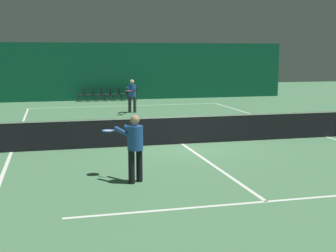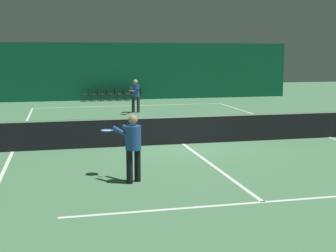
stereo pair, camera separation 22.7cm
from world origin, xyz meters
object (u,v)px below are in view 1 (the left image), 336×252
courtside_chair_2 (100,93)px  courtside_chair_4 (117,93)px  courtside_chair_3 (109,93)px  player_near (134,143)px  tennis_net (182,129)px  courtside_chair_1 (91,94)px  player_far (132,93)px  courtside_chair_0 (83,94)px  courtside_chair_5 (126,93)px  courtside_chair_6 (134,93)px

courtside_chair_2 → courtside_chair_4: same height
courtside_chair_3 → player_near: bearing=-5.2°
tennis_net → courtside_chair_1: 15.14m
tennis_net → player_far: bearing=91.4°
player_far → courtside_chair_1: (-1.53, 6.32, -0.50)m
courtside_chair_0 → player_near: bearing=-0.3°
courtside_chair_3 → courtside_chair_5: 1.10m
tennis_net → player_far: (-0.21, 8.72, 0.48)m
player_far → courtside_chair_3: (-0.43, 6.32, -0.50)m
player_far → courtside_chair_4: size_ratio=2.02×
player_far → courtside_chair_6: bearing=-171.5°
player_near → courtside_chair_3: 19.40m
player_far → courtside_chair_4: player_far is taller
player_far → courtside_chair_3: 6.35m
tennis_net → courtside_chair_3: 15.06m
courtside_chair_1 → courtside_chair_6: (2.76, 0.00, 0.00)m
courtside_chair_6 → courtside_chair_0: bearing=-90.0°
tennis_net → courtside_chair_0: tennis_net is taller
courtside_chair_3 → courtside_chair_2: bearing=-90.0°
player_near → courtside_chair_3: size_ratio=1.92×
courtside_chair_1 → courtside_chair_5: (2.21, 0.00, 0.00)m
tennis_net → player_near: bearing=-119.2°
player_near → courtside_chair_6: bearing=-43.0°
tennis_net → courtside_chair_5: size_ratio=14.29×
courtside_chair_1 → player_near: bearing=-1.9°
tennis_net → courtside_chair_6: bearing=86.1°
tennis_net → courtside_chair_0: (-2.29, 15.04, -0.03)m
courtside_chair_6 → tennis_net: bearing=-3.9°
courtside_chair_2 → courtside_chair_5: (1.66, 0.00, 0.00)m
courtside_chair_3 → courtside_chair_6: 1.66m
courtside_chair_0 → courtside_chair_5: size_ratio=1.00×
player_far → courtside_chair_6: (1.23, 6.32, -0.50)m
courtside_chair_2 → courtside_chair_5: bearing=90.0°
tennis_net → courtside_chair_1: tennis_net is taller
player_near → courtside_chair_6: player_near is taller
player_near → courtside_chair_2: (1.20, 19.32, -0.45)m
courtside_chair_3 → courtside_chair_5: size_ratio=1.00×
courtside_chair_2 → courtside_chair_4: 1.10m
tennis_net → courtside_chair_6: tennis_net is taller
player_far → courtside_chair_5: 6.38m
courtside_chair_2 → tennis_net: bearing=4.5°
tennis_net → courtside_chair_2: bearing=94.5°
player_near → tennis_net: bearing=-62.2°
courtside_chair_1 → courtside_chair_4: 1.66m
player_far → courtside_chair_5: (0.68, 6.32, -0.50)m
tennis_net → courtside_chair_1: size_ratio=14.29×
courtside_chair_4 → player_near: bearing=-6.8°
player_near → courtside_chair_0: (0.10, 19.32, -0.45)m
courtside_chair_2 → courtside_chair_6: 2.21m
courtside_chair_3 → courtside_chair_6: size_ratio=1.00×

